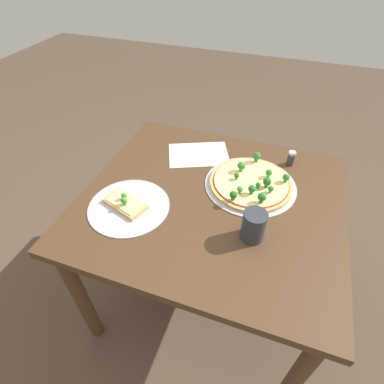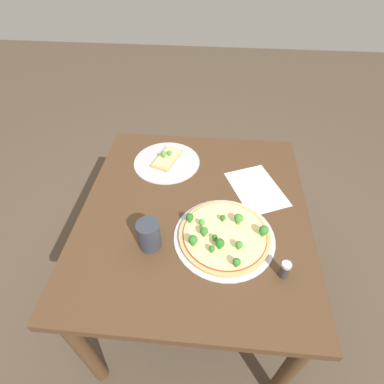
{
  "view_description": "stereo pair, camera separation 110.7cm",
  "coord_description": "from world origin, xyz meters",
  "px_view_note": "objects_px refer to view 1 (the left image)",
  "views": [
    {
      "loc": [
        0.21,
        -0.85,
        1.57
      ],
      "look_at": [
        -0.08,
        -0.02,
        0.75
      ],
      "focal_mm": 28.0,
      "sensor_mm": 36.0,
      "label": 1
    },
    {
      "loc": [
        0.82,
        0.06,
        1.66
      ],
      "look_at": [
        -0.08,
        -0.02,
        0.75
      ],
      "focal_mm": 28.0,
      "sensor_mm": 36.0,
      "label": 2
    }
  ],
  "objects_px": {
    "pizza_tray_whole": "(251,183)",
    "condiment_shaker": "(291,158)",
    "dining_table": "(211,214)",
    "drinking_cup": "(254,226)",
    "pizza_tray_slice": "(127,205)"
  },
  "relations": [
    {
      "from": "dining_table",
      "to": "pizza_tray_slice",
      "type": "height_order",
      "value": "pizza_tray_slice"
    },
    {
      "from": "pizza_tray_whole",
      "to": "condiment_shaker",
      "type": "xyz_separation_m",
      "value": [
        0.14,
        0.2,
        0.02
      ]
    },
    {
      "from": "pizza_tray_slice",
      "to": "condiment_shaker",
      "type": "bearing_deg",
      "value": 40.4
    },
    {
      "from": "condiment_shaker",
      "to": "dining_table",
      "type": "bearing_deg",
      "value": -129.88
    },
    {
      "from": "drinking_cup",
      "to": "pizza_tray_whole",
      "type": "bearing_deg",
      "value": 101.53
    },
    {
      "from": "pizza_tray_whole",
      "to": "condiment_shaker",
      "type": "relative_size",
      "value": 5.51
    },
    {
      "from": "pizza_tray_whole",
      "to": "condiment_shaker",
      "type": "bearing_deg",
      "value": 55.58
    },
    {
      "from": "pizza_tray_slice",
      "to": "drinking_cup",
      "type": "bearing_deg",
      "value": 1.42
    },
    {
      "from": "dining_table",
      "to": "condiment_shaker",
      "type": "xyz_separation_m",
      "value": [
        0.27,
        0.33,
        0.13
      ]
    },
    {
      "from": "pizza_tray_slice",
      "to": "drinking_cup",
      "type": "height_order",
      "value": "drinking_cup"
    },
    {
      "from": "pizza_tray_slice",
      "to": "pizza_tray_whole",
      "type": "bearing_deg",
      "value": 33.25
    },
    {
      "from": "dining_table",
      "to": "pizza_tray_slice",
      "type": "bearing_deg",
      "value": -151.79
    },
    {
      "from": "dining_table",
      "to": "drinking_cup",
      "type": "bearing_deg",
      "value": -38.21
    },
    {
      "from": "condiment_shaker",
      "to": "drinking_cup",
      "type": "bearing_deg",
      "value": -100.0
    },
    {
      "from": "pizza_tray_slice",
      "to": "drinking_cup",
      "type": "distance_m",
      "value": 0.49
    }
  ]
}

